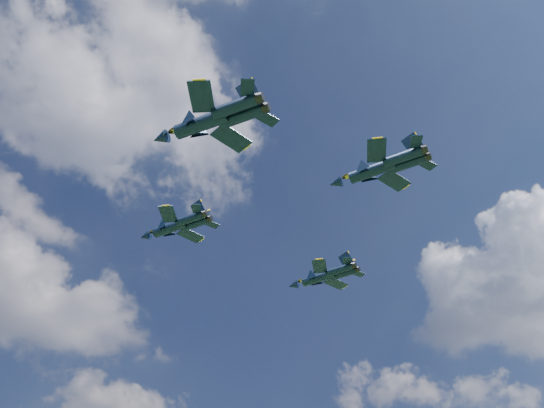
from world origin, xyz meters
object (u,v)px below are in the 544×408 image
at_px(jet_right, 316,278).
at_px(jet_slot, 369,171).
at_px(jet_left, 198,125).
at_px(jet_lead, 168,228).

height_order(jet_right, jet_slot, jet_slot).
bearing_deg(jet_right, jet_left, -177.85).
bearing_deg(jet_slot, jet_left, 138.29).
distance_m(jet_lead, jet_slot, 33.62).
xyz_separation_m(jet_lead, jet_left, (-2.36, -23.37, 0.37)).
xyz_separation_m(jet_left, jet_right, (28.57, 23.04, -3.51)).
bearing_deg(jet_right, jet_slot, -134.87).
bearing_deg(jet_lead, jet_left, -135.43).
bearing_deg(jet_slot, jet_lead, 94.02).
height_order(jet_lead, jet_slot, jet_lead).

